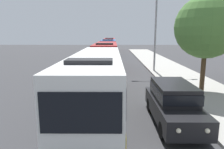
{
  "coord_description": "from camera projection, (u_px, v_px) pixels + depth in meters",
  "views": [
    {
      "loc": [
        -0.4,
        0.01,
        4.15
      ],
      "look_at": [
        -0.49,
        14.01,
        1.44
      ],
      "focal_mm": 33.91,
      "sensor_mm": 36.0,
      "label": 1
    }
  ],
  "objects": [
    {
      "name": "roadside_tree",
      "position": [
        207.0,
        27.0,
        14.18
      ],
      "size": [
        4.24,
        4.24,
        6.55
      ],
      "color": "#4C3823",
      "rests_on": "sidewalk"
    },
    {
      "name": "bus_second_in_line",
      "position": [
        106.0,
        55.0,
        25.01
      ],
      "size": [
        2.58,
        11.22,
        3.21
      ],
      "color": "maroon",
      "rests_on": "ground_plane"
    },
    {
      "name": "white_suv",
      "position": [
        173.0,
        101.0,
        9.88
      ],
      "size": [
        1.86,
        5.07,
        1.9
      ],
      "color": "black",
      "rests_on": "ground_plane"
    },
    {
      "name": "bus_fourth_in_line",
      "position": [
        110.0,
        44.0,
        50.23
      ],
      "size": [
        2.58,
        11.5,
        3.21
      ],
      "color": "maroon",
      "rests_on": "ground_plane"
    },
    {
      "name": "bus_middle",
      "position": [
        108.0,
        47.0,
        38.12
      ],
      "size": [
        2.58,
        10.61,
        3.21
      ],
      "color": "#284C8C",
      "rests_on": "ground_plane"
    },
    {
      "name": "bus_lead",
      "position": [
        97.0,
        79.0,
        11.69
      ],
      "size": [
        2.58,
        11.9,
        3.21
      ],
      "color": "silver",
      "rests_on": "ground_plane"
    },
    {
      "name": "streetlamp_mid",
      "position": [
        156.0,
        23.0,
        22.41
      ],
      "size": [
        5.86,
        0.28,
        8.36
      ],
      "color": "gray",
      "rests_on": "sidewalk"
    }
  ]
}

